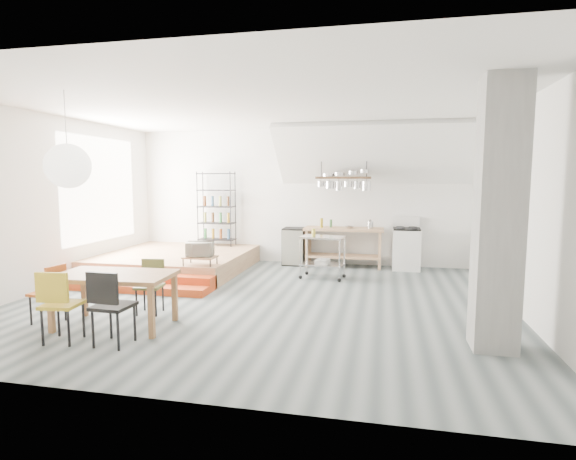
% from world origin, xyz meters
% --- Properties ---
extents(floor, '(8.00, 8.00, 0.00)m').
position_xyz_m(floor, '(0.00, 0.00, 0.00)').
color(floor, '#4A5455').
rests_on(floor, ground).
extents(wall_back, '(8.00, 0.04, 3.20)m').
position_xyz_m(wall_back, '(0.00, 3.50, 1.60)').
color(wall_back, silver).
rests_on(wall_back, ground).
extents(wall_left, '(0.04, 7.00, 3.20)m').
position_xyz_m(wall_left, '(-4.00, 0.00, 1.60)').
color(wall_left, silver).
rests_on(wall_left, ground).
extents(wall_right, '(0.04, 7.00, 3.20)m').
position_xyz_m(wall_right, '(4.00, 0.00, 1.60)').
color(wall_right, silver).
rests_on(wall_right, ground).
extents(ceiling, '(8.00, 7.00, 0.02)m').
position_xyz_m(ceiling, '(0.00, 0.00, 3.20)').
color(ceiling, white).
rests_on(ceiling, wall_back).
extents(slope_ceiling, '(4.40, 1.44, 1.32)m').
position_xyz_m(slope_ceiling, '(1.80, 2.90, 2.55)').
color(slope_ceiling, white).
rests_on(slope_ceiling, wall_back).
extents(window_pane, '(0.02, 2.50, 2.20)m').
position_xyz_m(window_pane, '(-3.98, 1.50, 1.80)').
color(window_pane, white).
rests_on(window_pane, wall_left).
extents(platform, '(3.00, 3.00, 0.40)m').
position_xyz_m(platform, '(-2.50, 2.00, 0.20)').
color(platform, '#9F724F').
rests_on(platform, ground).
extents(step_lower, '(3.00, 0.35, 0.13)m').
position_xyz_m(step_lower, '(-2.50, 0.05, 0.07)').
color(step_lower, '#CD4318').
rests_on(step_lower, ground).
extents(step_upper, '(3.00, 0.35, 0.27)m').
position_xyz_m(step_upper, '(-2.50, 0.40, 0.13)').
color(step_upper, '#CD4318').
rests_on(step_upper, ground).
extents(concrete_column, '(0.50, 0.50, 3.20)m').
position_xyz_m(concrete_column, '(3.30, -1.50, 1.60)').
color(concrete_column, gray).
rests_on(concrete_column, ground).
extents(kitchen_counter, '(1.80, 0.60, 0.91)m').
position_xyz_m(kitchen_counter, '(1.10, 3.15, 0.63)').
color(kitchen_counter, '#9F724F').
rests_on(kitchen_counter, ground).
extents(stove, '(0.60, 0.60, 1.18)m').
position_xyz_m(stove, '(2.50, 3.16, 0.48)').
color(stove, white).
rests_on(stove, ground).
extents(pot_rack, '(1.20, 0.50, 1.43)m').
position_xyz_m(pot_rack, '(1.13, 2.92, 1.98)').
color(pot_rack, '#3C2918').
rests_on(pot_rack, ceiling).
extents(wire_shelving, '(0.88, 0.38, 1.80)m').
position_xyz_m(wire_shelving, '(-2.00, 3.20, 1.33)').
color(wire_shelving, black).
rests_on(wire_shelving, platform).
extents(microwave_shelf, '(0.60, 0.40, 0.16)m').
position_xyz_m(microwave_shelf, '(-1.40, 0.75, 0.55)').
color(microwave_shelf, '#9F724F').
rests_on(microwave_shelf, platform).
extents(paper_lantern, '(0.60, 0.60, 0.60)m').
position_xyz_m(paper_lantern, '(-2.19, -1.76, 2.20)').
color(paper_lantern, white).
rests_on(paper_lantern, ceiling).
extents(dining_table, '(1.61, 0.97, 0.74)m').
position_xyz_m(dining_table, '(-1.60, -1.73, 0.66)').
color(dining_table, brown).
rests_on(dining_table, ground).
extents(chair_mustard, '(0.47, 0.47, 0.92)m').
position_xyz_m(chair_mustard, '(-1.89, -2.46, 0.55)').
color(chair_mustard, '#B2961E').
rests_on(chair_mustard, ground).
extents(chair_black, '(0.44, 0.44, 0.94)m').
position_xyz_m(chair_black, '(-1.22, -2.42, 0.56)').
color(chair_black, black).
rests_on(chair_black, ground).
extents(chair_olive, '(0.41, 0.41, 0.81)m').
position_xyz_m(chair_olive, '(-1.45, -1.01, 0.48)').
color(chair_olive, brown).
rests_on(chair_olive, ground).
extents(chair_red, '(0.41, 0.41, 0.83)m').
position_xyz_m(chair_red, '(-2.55, -1.79, 0.50)').
color(chair_red, '#A94A18').
rests_on(chair_red, ground).
extents(rolling_cart, '(0.94, 0.61, 0.87)m').
position_xyz_m(rolling_cart, '(0.79, 1.85, 0.56)').
color(rolling_cart, silver).
rests_on(rolling_cart, ground).
extents(mini_fridge, '(0.51, 0.51, 0.87)m').
position_xyz_m(mini_fridge, '(-0.06, 3.20, 0.44)').
color(mini_fridge, black).
rests_on(mini_fridge, ground).
extents(microwave, '(0.56, 0.44, 0.28)m').
position_xyz_m(microwave, '(-1.40, 0.75, 0.70)').
color(microwave, beige).
rests_on(microwave, microwave_shelf).
extents(bowl, '(0.21, 0.21, 0.05)m').
position_xyz_m(bowl, '(1.24, 3.10, 0.93)').
color(bowl, silver).
rests_on(bowl, kitchen_counter).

